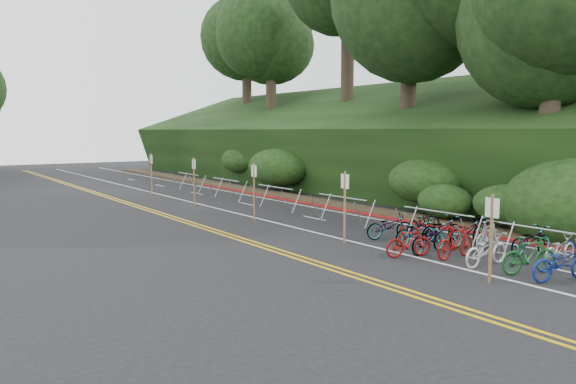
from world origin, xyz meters
TOP-DOWN VIEW (x-y plane):
  - ground at (0.00, 0.00)m, footprint 120.00×120.00m
  - road_markings at (0.63, 10.10)m, footprint 7.47×80.00m
  - red_curb at (5.70, 12.00)m, footprint 0.25×28.00m
  - embankment at (12.96, 19.04)m, footprint 14.30×48.14m
  - tree_cluster at (9.76, 22.04)m, footprint 32.51×54.09m
  - bike_rack_front at (2.59, -1.04)m, footprint 1.15×2.66m
  - bike_racks_rest at (3.00, 13.00)m, footprint 1.14×23.00m
  - signpost_near at (0.35, -1.00)m, footprint 0.08×0.40m
  - signposts_rest at (0.60, 14.00)m, footprint 0.08×18.40m
  - bike_front at (0.84, 2.24)m, footprint 0.84×1.63m
  - bike_valet at (2.93, 0.86)m, footprint 3.29×9.57m

SIDE VIEW (x-z plane):
  - ground at x=0.00m, z-range 0.00..0.00m
  - road_markings at x=0.63m, z-range 0.00..0.01m
  - red_curb at x=5.70m, z-range 0.00..0.10m
  - bike_front at x=0.84m, z-range 0.00..0.95m
  - bike_valet at x=2.93m, z-range -0.05..1.01m
  - bike_rack_front at x=2.59m, z-range 0.26..1.45m
  - bike_racks_rest at x=3.00m, z-range 0.27..1.44m
  - signpost_near at x=0.35m, z-range 0.17..2.46m
  - signposts_rest at x=0.60m, z-range 0.18..2.68m
  - embankment at x=12.96m, z-range -1.99..7.12m
  - tree_cluster at x=9.76m, z-range 2.29..20.78m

